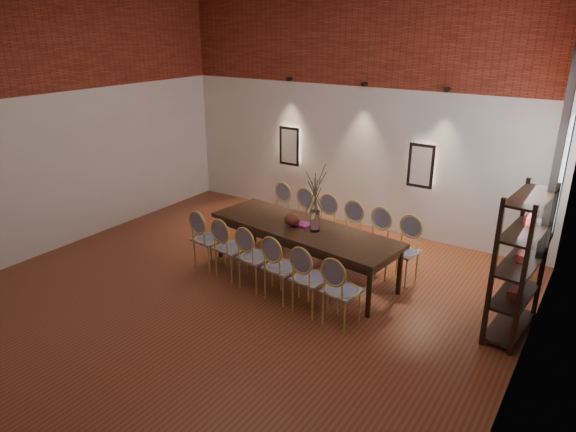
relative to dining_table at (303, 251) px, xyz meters
The scene contains 33 objects.
floor 1.33m from the dining_table, 108.01° to the right, with size 7.00×7.00×0.02m, color brown.
wall_back 2.87m from the dining_table, 99.56° to the left, with size 7.00×0.10×4.00m, color silver.
wall_left 4.43m from the dining_table, 162.93° to the right, with size 0.10×7.00×4.00m, color silver.
wall_right 3.75m from the dining_table, 20.99° to the right, with size 0.10×7.00×4.00m, color silver.
brick_band_back 3.68m from the dining_table, 99.85° to the left, with size 7.00×0.02×1.50m, color maroon.
brick_band_left 4.97m from the dining_table, 162.64° to the right, with size 0.02×7.00×1.50m, color maroon.
brick_band_right 4.39m from the dining_table, 21.43° to the right, with size 0.02×7.00×1.50m, color maroon.
niche_left 2.96m from the dining_table, 127.11° to the left, with size 0.36×0.06×0.66m, color #FFEAC6.
niche_right 2.59m from the dining_table, 67.96° to the left, with size 0.36×0.06×0.66m, color #FFEAC6.
spot_fixture_left 3.53m from the dining_table, 127.48° to the left, with size 0.08×0.08×0.10m, color black.
spot_fixture_mid 3.11m from the dining_table, 95.01° to the left, with size 0.08×0.08×0.10m, color black.
spot_fixture_right 3.33m from the dining_table, 61.36° to the left, with size 0.08×0.08×0.10m, color black.
window_glass 3.63m from the dining_table, 14.43° to the left, with size 0.02×0.78×2.38m, color silver.
window_frame 3.61m from the dining_table, 14.52° to the left, with size 0.08×0.90×2.50m, color black.
window_mullion 3.61m from the dining_table, 14.52° to the left, with size 0.06×0.06×2.40m, color black.
dining_table is the anchor object (origin of this frame).
chair_near_a 1.43m from the dining_table, 155.47° to the right, with size 0.44×0.44×0.94m, color tan, non-canonical shape.
chair_near_b 1.05m from the dining_table, 141.35° to the right, with size 0.44×0.44×0.94m, color tan, non-canonical shape.
chair_near_c 0.79m from the dining_table, 115.10° to the right, with size 0.44×0.44×0.94m, color tan, non-canonical shape.
chair_near_d 0.79m from the dining_table, 79.13° to the right, with size 0.44×0.44×0.94m, color tan, non-canonical shape.
chair_near_e 1.05m from the dining_table, 52.87° to the right, with size 0.44×0.44×0.94m, color tan, non-canonical shape.
chair_near_f 1.43m from the dining_table, 38.75° to the right, with size 0.44×0.44×0.94m, color tan, non-canonical shape.
chair_far_a 1.43m from the dining_table, 141.25° to the left, with size 0.44×0.44×0.94m, color tan, non-canonical shape.
chair_far_b 1.05m from the dining_table, 127.13° to the left, with size 0.44×0.44×0.94m, color tan, non-canonical shape.
chair_far_c 0.79m from the dining_table, 100.87° to the left, with size 0.44×0.44×0.94m, color tan, non-canonical shape.
chair_far_d 0.79m from the dining_table, 64.90° to the left, with size 0.44×0.44×0.94m, color tan, non-canonical shape.
chair_far_e 1.05m from the dining_table, 38.65° to the left, with size 0.44×0.44×0.94m, color tan, non-canonical shape.
chair_far_f 1.43m from the dining_table, 24.53° to the left, with size 0.44×0.44×0.94m, color tan, non-canonical shape.
vase 0.56m from the dining_table, ahead, with size 0.14×0.14×0.30m, color silver.
dried_branches 1.00m from the dining_table, ahead, with size 0.50×0.50×0.70m, color #443926, non-canonical shape.
bowl 0.50m from the dining_table, behind, with size 0.24×0.24×0.18m, color #552316.
book 0.40m from the dining_table, 134.86° to the left, with size 0.26×0.18×0.03m, color #971D6C.
shelving_rack 2.93m from the dining_table, ahead, with size 0.38×1.00×1.80m, color black, non-canonical shape.
Camera 1 is at (3.99, -4.63, 3.52)m, focal length 32.00 mm.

